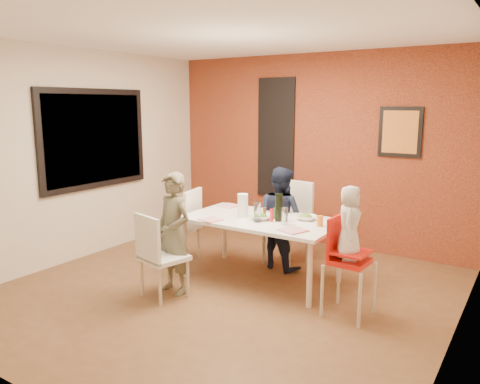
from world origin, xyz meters
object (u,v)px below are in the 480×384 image
Objects in this scene: child_near at (174,233)px; dining_table at (261,224)px; chair_far at (291,218)px; wine_bottle at (279,208)px; chair_near at (157,252)px; high_chair at (345,257)px; toddler at (349,223)px; chair_left at (185,222)px; paper_towel_roll at (243,206)px; child_far at (280,218)px.

dining_table is at bearing 64.63° from child_near.
child_near reaches higher than dining_table.
wine_bottle is (0.22, -0.74, 0.30)m from chair_far.
chair_near is (-0.61, -1.06, -0.15)m from dining_table.
dining_table is 1.19m from high_chair.
child_near is at bearing 90.86° from toddler.
chair_left is at bearing 132.91° from child_near.
paper_towel_roll is (0.41, 1.00, 0.35)m from chair_near.
chair_left is (-1.11, -0.01, -0.13)m from dining_table.
high_chair is at bearing -143.89° from chair_near.
chair_far is 1.57m from high_chair.
chair_far is 0.82m from wine_bottle.
paper_towel_roll is at bearing 73.39° from child_near.
child_far is at bearing 102.31° from chair_left.
high_chair is 1.02m from wine_bottle.
paper_towel_roll is at bearing -171.44° from wine_bottle.
dining_table is 0.48m from child_far.
chair_far reaches higher than high_chair.
wine_bottle is 1.13× the size of paper_towel_roll.
chair_far is 0.87m from paper_towel_roll.
high_chair is 0.76× the size of child_far.
child_near is 1.04× the size of child_far.
chair_left is (-0.50, 1.06, 0.03)m from chair_near.
toddler is 1.00m from wine_bottle.
chair_far reaches higher than paper_towel_roll.
chair_far reaches higher than wine_bottle.
child_near is at bearing 78.12° from child_far.
chair_near is 0.95× the size of high_chair.
chair_far reaches higher than chair_near.
high_chair is at bearing 69.63° from chair_left.
chair_far is (0.00, 0.73, -0.08)m from dining_table.
high_chair is 0.73× the size of child_near.
high_chair is (1.13, -1.09, -0.01)m from chair_far.
child_near reaches higher than child_far.
paper_towel_roll reaches higher than dining_table.
high_chair is at bearing -12.06° from paper_towel_roll.
toddler is (0.02, -0.00, 0.34)m from high_chair.
toddler is (1.16, -0.36, 0.26)m from dining_table.
child_far is 1.47m from toddler.
high_chair is 1.37× the size of toddler.
dining_table is 1.67× the size of chair_far.
toddler is at bearing -11.95° from paper_towel_roll.
chair_far is at bearing 106.62° from wine_bottle.
child_far is at bearing 56.97° from high_chair.
child_far is (-0.02, -0.25, 0.05)m from chair_far.
chair_far is at bearing 75.19° from paper_towel_roll.
chair_left is 0.99× the size of high_chair.
toddler reaches higher than wine_bottle.
high_chair is at bearing 156.06° from child_far.
toddler reaches higher than chair_far.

